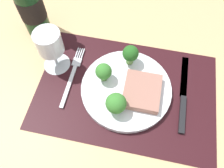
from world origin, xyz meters
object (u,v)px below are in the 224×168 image
object	(u,v)px
steak	(142,91)
plate	(126,89)
fork	(72,75)
wine_glass	(50,45)
knife	(183,98)
wine_bottle	(29,2)

from	to	relation	value
steak	plate	bearing A→B (deg)	167.98
fork	wine_glass	world-z (taller)	wine_glass
steak	knife	world-z (taller)	steak
steak	wine_glass	bearing A→B (deg)	168.21
knife	wine_bottle	size ratio (longest dim) A/B	0.77
steak	fork	world-z (taller)	steak
plate	steak	xyz separation A→B (cm)	(4.08, -0.87, 1.89)
knife	wine_glass	world-z (taller)	wine_glass
knife	wine_bottle	distance (cm)	48.62
plate	wine_bottle	distance (cm)	35.30
knife	wine_glass	distance (cm)	36.62
wine_bottle	plate	bearing A→B (deg)	-27.60
steak	wine_bottle	xyz separation A→B (cm)	(-34.26, 16.64, 7.43)
plate	knife	distance (cm)	14.95
fork	wine_glass	distance (cm)	10.21
plate	fork	world-z (taller)	plate
plate	wine_bottle	bearing A→B (deg)	152.40
knife	wine_glass	size ratio (longest dim) A/B	1.80
knife	steak	bearing A→B (deg)	-175.16
plate	steak	size ratio (longest dim) A/B	2.28
fork	knife	xyz separation A→B (cm)	(30.11, -0.89, 0.05)
plate	fork	distance (cm)	15.25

